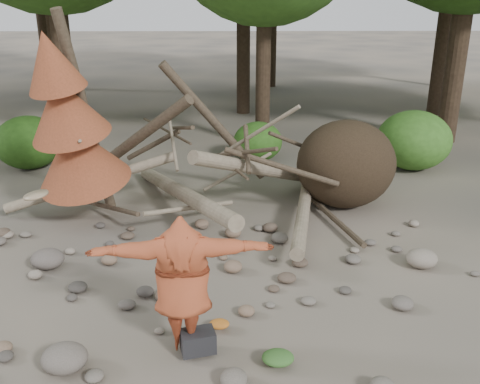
{
  "coord_description": "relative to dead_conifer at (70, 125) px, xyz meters",
  "views": [
    {
      "loc": [
        0.1,
        -6.98,
        4.61
      ],
      "look_at": [
        0.21,
        1.5,
        1.4
      ],
      "focal_mm": 40.0,
      "sensor_mm": 36.0,
      "label": 1
    }
  ],
  "objects": [
    {
      "name": "ground",
      "position": [
        3.12,
        -3.37,
        -2.11
      ],
      "size": [
        120.0,
        120.0,
        0.0
      ],
      "primitive_type": "plane",
      "color": "#514C44",
      "rests_on": "ground"
    },
    {
      "name": "deadfall_pile",
      "position": [
        5.13,
        0.87,
        -1.16
      ],
      "size": [
        8.55,
        5.24,
        3.3
      ],
      "color": "#332619",
      "rests_on": "ground"
    },
    {
      "name": "dead_conifer",
      "position": [
        0.0,
        0.0,
        0.0
      ],
      "size": [
        2.06,
        2.16,
        4.35
      ],
      "color": "#4C3F30",
      "rests_on": "ground"
    },
    {
      "name": "bush_left",
      "position": [
        -2.38,
        3.83,
        -1.39
      ],
      "size": [
        1.8,
        1.8,
        1.44
      ],
      "primitive_type": "ellipsoid",
      "color": "#275115",
      "rests_on": "ground"
    },
    {
      "name": "bush_mid",
      "position": [
        3.92,
        4.43,
        -1.55
      ],
      "size": [
        1.4,
        1.4,
        1.12
      ],
      "primitive_type": "ellipsoid",
      "color": "#33661D",
      "rests_on": "ground"
    },
    {
      "name": "bush_right",
      "position": [
        8.12,
        3.63,
        -1.31
      ],
      "size": [
        2.0,
        2.0,
        1.6
      ],
      "primitive_type": "ellipsoid",
      "color": "#3F7925",
      "rests_on": "ground"
    },
    {
      "name": "frisbee_thrower",
      "position": [
        2.54,
        -4.25,
        -1.07
      ],
      "size": [
        3.09,
        0.76,
        2.27
      ],
      "color": "#A84626",
      "rests_on": "ground"
    },
    {
      "name": "backpack",
      "position": [
        2.73,
        -4.37,
        -1.96
      ],
      "size": [
        0.51,
        0.41,
        0.3
      ],
      "primitive_type": "cube",
      "rotation": [
        0.0,
        0.0,
        0.26
      ],
      "color": "black",
      "rests_on": "ground"
    },
    {
      "name": "cloth_green",
      "position": [
        3.79,
        -4.62,
        -2.03
      ],
      "size": [
        0.42,
        0.35,
        0.16
      ],
      "primitive_type": "ellipsoid",
      "color": "#346227",
      "rests_on": "ground"
    },
    {
      "name": "cloth_orange",
      "position": [
        3.0,
        -3.82,
        -2.06
      ],
      "size": [
        0.29,
        0.24,
        0.11
      ],
      "primitive_type": "ellipsoid",
      "color": "#B1621E",
      "rests_on": "ground"
    },
    {
      "name": "boulder_front_left",
      "position": [
        1.03,
        -4.66,
        -1.93
      ],
      "size": [
        0.6,
        0.54,
        0.36
      ],
      "primitive_type": "ellipsoid",
      "color": "#675F56",
      "rests_on": "ground"
    },
    {
      "name": "boulder_mid_right",
      "position": [
        6.55,
        -1.97,
        -1.95
      ],
      "size": [
        0.55,
        0.49,
        0.33
      ],
      "primitive_type": "ellipsoid",
      "color": "gray",
      "rests_on": "ground"
    },
    {
      "name": "boulder_mid_left",
      "position": [
        -0.07,
        -1.92,
        -1.94
      ],
      "size": [
        0.58,
        0.53,
        0.35
      ],
      "primitive_type": "ellipsoid",
      "color": "#5E554F",
      "rests_on": "ground"
    }
  ]
}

